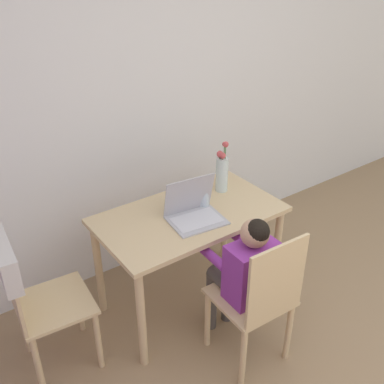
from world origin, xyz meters
The scene contains 8 objects.
wall_back centered at (0.00, 2.23, 1.25)m, with size 6.40×0.05×2.50m.
dining_table centered at (-0.28, 1.57, 0.62)m, with size 1.16×0.65×0.72m.
chair_occupied centered at (-0.26, 0.94, 0.47)m, with size 0.42×0.42×0.91m.
chair_spare centered at (-1.30, 1.61, 0.61)m, with size 0.46×0.43×0.92m.
person_seated centered at (-0.25, 1.07, 0.59)m, with size 0.31×0.43×0.96m.
laptop centered at (-0.29, 1.50, 0.78)m, with size 0.35×0.30×0.26m.
flower_vase centered at (0.07, 1.68, 0.87)m, with size 0.08×0.08×0.36m.
water_bottle centered at (-0.15, 1.58, 0.81)m, with size 0.07×0.07×0.19m.
Camera 1 is at (-1.65, -0.38, 2.20)m, focal length 42.00 mm.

